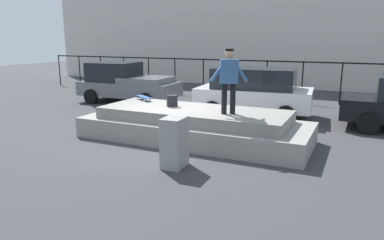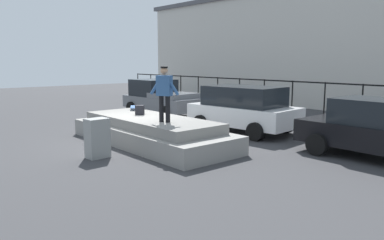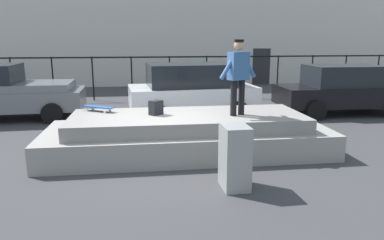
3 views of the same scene
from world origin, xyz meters
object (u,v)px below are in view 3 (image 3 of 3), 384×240
at_px(skateboard, 99,107).
at_px(backpack, 156,108).
at_px(skateboarder, 238,72).
at_px(car_black_sedan_far, 342,89).
at_px(car_grey_pickup_near, 7,92).
at_px(utility_box, 235,157).
at_px(car_white_hatchback_mid, 192,89).

relative_size(skateboard, backpack, 2.36).
xyz_separation_m(skateboarder, backpack, (-1.80, 0.28, -0.80)).
distance_m(skateboarder, car_black_sedan_far, 6.19).
xyz_separation_m(car_grey_pickup_near, utility_box, (5.86, -6.45, -0.32)).
distance_m(skateboard, backpack, 1.44).
height_order(skateboarder, utility_box, skateboarder).
relative_size(car_white_hatchback_mid, utility_box, 3.80).
distance_m(skateboard, utility_box, 3.83).
bearing_deg(backpack, skateboarder, -49.78).
distance_m(car_grey_pickup_near, utility_box, 8.72).
height_order(skateboarder, backpack, skateboarder).
xyz_separation_m(skateboarder, car_black_sedan_far, (4.71, 3.88, -0.99)).
bearing_deg(utility_box, skateboarder, 72.33).
height_order(skateboard, car_white_hatchback_mid, car_white_hatchback_mid).
bearing_deg(utility_box, backpack, 117.17).
distance_m(car_white_hatchback_mid, car_black_sedan_far, 5.19).
relative_size(backpack, car_white_hatchback_mid, 0.08).
relative_size(car_grey_pickup_near, car_white_hatchback_mid, 1.05).
xyz_separation_m(car_grey_pickup_near, car_black_sedan_far, (11.11, -0.61, -0.03)).
distance_m(skateboarder, car_white_hatchback_mid, 4.19).
height_order(skateboarder, car_grey_pickup_near, skateboarder).
xyz_separation_m(backpack, utility_box, (1.26, -2.23, -0.48)).
height_order(skateboard, backpack, backpack).
height_order(skateboard, car_grey_pickup_near, car_grey_pickup_near).
height_order(car_white_hatchback_mid, car_black_sedan_far, car_white_hatchback_mid).
distance_m(car_white_hatchback_mid, utility_box, 6.02).
distance_m(skateboarder, backpack, 1.99).
bearing_deg(car_grey_pickup_near, car_black_sedan_far, -3.13).
xyz_separation_m(skateboarder, utility_box, (-0.54, -1.95, -1.28)).
bearing_deg(car_grey_pickup_near, backpack, -42.50).
bearing_deg(car_black_sedan_far, skateboard, -158.81).
bearing_deg(car_white_hatchback_mid, car_black_sedan_far, -1.93).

